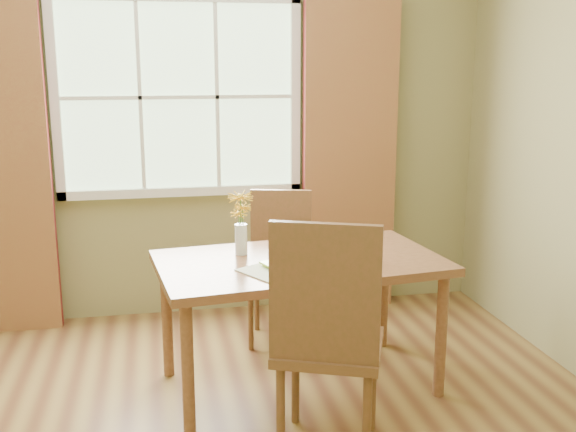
# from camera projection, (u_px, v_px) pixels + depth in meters

# --- Properties ---
(room) EXTENTS (4.24, 3.84, 2.74)m
(room) POSITION_uv_depth(u_px,v_px,m) (199.00, 159.00, 2.67)
(room) COLOR olive
(room) RESTS_ON ground
(window) EXTENTS (1.62, 0.06, 1.32)m
(window) POSITION_uv_depth(u_px,v_px,m) (179.00, 97.00, 4.43)
(window) COLOR #ABCE9B
(window) RESTS_ON room
(curtain_right) EXTENTS (0.65, 0.08, 2.20)m
(curtain_right) POSITION_uv_depth(u_px,v_px,m) (350.00, 155.00, 4.65)
(curtain_right) COLOR maroon
(curtain_right) RESTS_ON room
(dining_table) EXTENTS (1.56, 0.99, 0.72)m
(dining_table) POSITION_uv_depth(u_px,v_px,m) (300.00, 272.00, 3.55)
(dining_table) COLOR brown
(dining_table) RESTS_ON room
(chair_near) EXTENTS (0.60, 0.60, 1.10)m
(chair_near) POSITION_uv_depth(u_px,v_px,m) (327.00, 331.00, 2.87)
(chair_near) COLOR brown
(chair_near) RESTS_ON room
(chair_far) EXTENTS (0.48, 0.48, 0.94)m
(chair_far) POSITION_uv_depth(u_px,v_px,m) (280.00, 259.00, 4.25)
(chair_far) COLOR brown
(chair_far) RESTS_ON room
(placemat) EXTENTS (0.55, 0.51, 0.01)m
(placemat) POSITION_uv_depth(u_px,v_px,m) (290.00, 268.00, 3.36)
(placemat) COLOR #EAEEC9
(placemat) RESTS_ON dining_table
(plate) EXTENTS (0.30, 0.30, 0.01)m
(plate) POSITION_uv_depth(u_px,v_px,m) (291.00, 266.00, 3.36)
(plate) COLOR #A7D234
(plate) RESTS_ON placemat
(croissant_sandwich) EXTENTS (0.21, 0.20, 0.13)m
(croissant_sandwich) POSITION_uv_depth(u_px,v_px,m) (294.00, 252.00, 3.37)
(croissant_sandwich) COLOR gold
(croissant_sandwich) RESTS_ON plate
(water_glass) EXTENTS (0.07, 0.07, 0.11)m
(water_glass) POSITION_uv_depth(u_px,v_px,m) (354.00, 249.00, 3.52)
(water_glass) COLOR silver
(water_glass) RESTS_ON dining_table
(flower_vase) EXTENTS (0.14, 0.14, 0.34)m
(flower_vase) POSITION_uv_depth(u_px,v_px,m) (241.00, 217.00, 3.57)
(flower_vase) COLOR silver
(flower_vase) RESTS_ON dining_table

